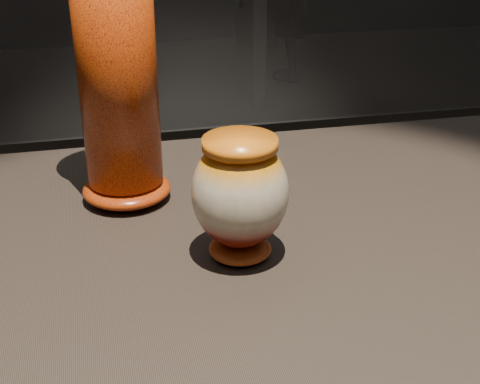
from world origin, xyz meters
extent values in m
cube|color=black|center=(0.00, 0.00, 0.88)|extent=(2.00, 0.80, 0.05)
ellipsoid|color=#631108|center=(-0.13, -0.02, 0.91)|extent=(0.10, 0.10, 0.02)
ellipsoid|color=beige|center=(-0.13, -0.02, 0.99)|extent=(0.16, 0.16, 0.14)
cylinder|color=orange|center=(-0.13, -0.02, 1.05)|extent=(0.12, 0.12, 0.01)
ellipsoid|color=#D1510D|center=(-0.25, 0.18, 0.92)|extent=(0.17, 0.17, 0.03)
cylinder|color=#D1510D|center=(-0.25, 0.18, 1.11)|extent=(0.14, 0.14, 0.37)
cube|color=black|center=(0.70, 3.36, 0.42)|extent=(0.08, 0.50, 0.85)
camera|label=1|loc=(-0.28, -0.73, 1.34)|focal=50.00mm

